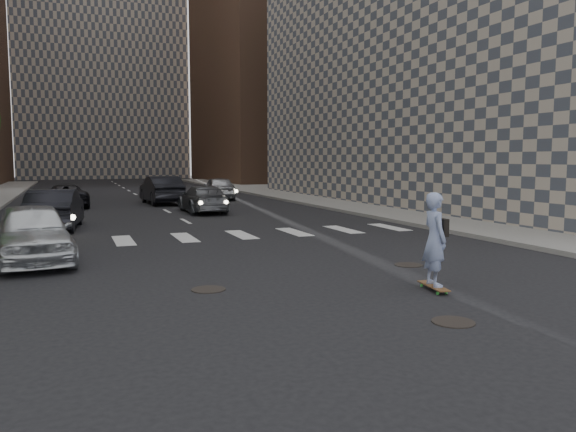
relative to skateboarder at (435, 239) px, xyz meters
name	(u,v)px	position (x,y,z in m)	size (l,w,h in m)	color
ground	(322,295)	(-2.25, 0.51, -1.05)	(160.00, 160.00, 0.00)	black
sidewalk_right	(400,201)	(12.25, 20.51, -0.97)	(13.00, 80.00, 0.15)	gray
building_right	(474,20)	(16.24, 19.00, 9.94)	(15.00, 33.00, 22.00)	#ADA08E
tower_right	(283,31)	(17.75, 55.51, 16.95)	(18.00, 24.00, 36.00)	brown
tower_center	(98,11)	(-2.25, 78.51, 22.95)	(22.00, 20.00, 48.00)	#ADA08E
manhole_a	(453,322)	(-1.05, -1.99, -1.04)	(0.70, 0.70, 0.02)	black
manhole_b	(208,289)	(-4.25, 1.71, -1.04)	(0.70, 0.70, 0.02)	black
manhole_c	(409,265)	(1.05, 2.51, -1.04)	(0.70, 0.70, 0.02)	black
skateboarder	(435,239)	(0.00, 0.00, 0.00)	(0.56, 1.03, 1.99)	brown
silver_sedan	(33,233)	(-7.75, 6.36, -0.28)	(1.82, 4.51, 1.54)	silver
traffic_car_a	(55,209)	(-7.37, 13.51, -0.28)	(1.62, 4.65, 1.53)	black
traffic_car_b	(203,199)	(-0.66, 18.21, -0.37)	(1.88, 4.63, 1.34)	#595B61
traffic_car_c	(66,196)	(-7.07, 23.73, -0.41)	(2.12, 4.60, 1.28)	black
traffic_car_d	(218,188)	(2.28, 26.76, -0.29)	(1.78, 4.43, 1.51)	#A6A8AD
traffic_car_e	(161,190)	(-1.77, 24.51, -0.22)	(1.74, 5.00, 1.65)	black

